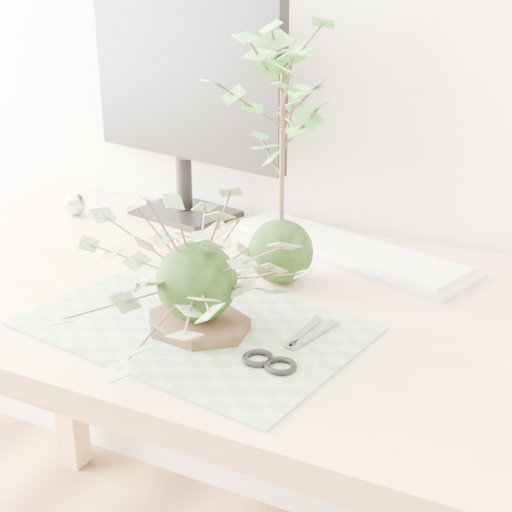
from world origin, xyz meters
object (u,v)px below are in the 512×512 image
at_px(maple_kokedama, 283,90).
at_px(keyboard, 343,249).
at_px(ivy_kokedama, 196,246).
at_px(monitor, 183,92).
at_px(desk, 289,352).

xyz_separation_m(maple_kokedama, keyboard, (0.05, 0.17, -0.29)).
xyz_separation_m(ivy_kokedama, monitor, (-0.30, 0.45, 0.13)).
bearing_deg(keyboard, ivy_kokedama, -82.86).
height_order(ivy_kokedama, keyboard, ivy_kokedama).
bearing_deg(maple_kokedama, keyboard, 74.85).
distance_m(ivy_kokedama, monitor, 0.55).
height_order(ivy_kokedama, maple_kokedama, maple_kokedama).
xyz_separation_m(desk, maple_kokedama, (-0.04, 0.06, 0.39)).
relative_size(ivy_kokedama, keyboard, 0.71).
xyz_separation_m(keyboard, monitor, (-0.37, 0.07, 0.24)).
bearing_deg(keyboard, desk, -72.52).
distance_m(ivy_kokedama, keyboard, 0.40).
bearing_deg(monitor, maple_kokedama, -22.37).
height_order(ivy_kokedama, monitor, monitor).
height_order(desk, maple_kokedama, maple_kokedama).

